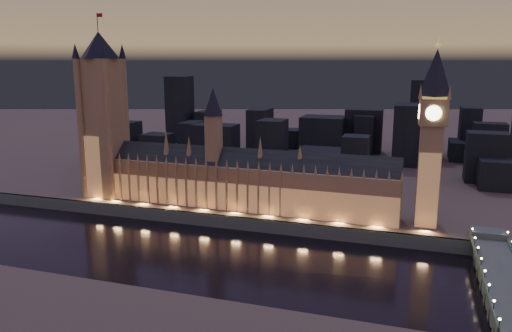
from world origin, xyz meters
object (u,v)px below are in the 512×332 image
(palace_of_westminster, at_px, (241,180))
(victoria_tower, at_px, (103,108))
(elizabeth_tower, at_px, (432,123))
(westminster_bridge, at_px, (500,280))

(palace_of_westminster, relative_size, victoria_tower, 1.60)
(elizabeth_tower, bearing_deg, palace_of_westminster, -179.91)
(elizabeth_tower, distance_m, westminster_bridge, 95.71)
(victoria_tower, distance_m, westminster_bridge, 266.47)
(victoria_tower, xyz_separation_m, westminster_bridge, (250.07, -65.38, -64.81))
(elizabeth_tower, relative_size, westminster_bridge, 0.95)
(palace_of_westminster, relative_size, westminster_bridge, 1.79)
(palace_of_westminster, xyz_separation_m, victoria_tower, (-102.63, 0.19, 44.43))
(palace_of_westminster, bearing_deg, westminster_bridge, -23.85)
(westminster_bridge, bearing_deg, elizabeth_tower, 116.13)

